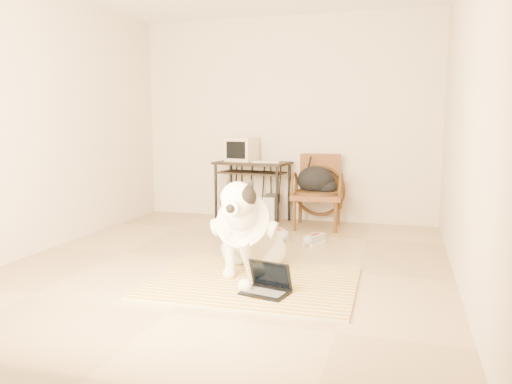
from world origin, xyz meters
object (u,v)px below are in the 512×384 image
at_px(laptop, 267,285).
at_px(backpack, 317,181).
at_px(crt_monitor, 242,149).
at_px(computer_desk, 252,170).
at_px(pc_tower, 271,209).
at_px(rattan_chair, 318,191).
at_px(dog, 248,232).

bearing_deg(laptop, backpack, 91.37).
relative_size(crt_monitor, backpack, 0.80).
xyz_separation_m(computer_desk, pc_tower, (0.25, 0.03, -0.51)).
relative_size(computer_desk, pc_tower, 2.55).
bearing_deg(rattan_chair, pc_tower, 168.77).
xyz_separation_m(laptop, pc_tower, (-0.70, 2.74, 0.10)).
relative_size(laptop, backpack, 0.77).
bearing_deg(laptop, crt_monitor, 111.91).
distance_m(laptop, backpack, 2.66).
distance_m(dog, laptop, 0.68).
distance_m(dog, crt_monitor, 2.44).
distance_m(computer_desk, crt_monitor, 0.32).
height_order(crt_monitor, rattan_chair, crt_monitor).
xyz_separation_m(laptop, backpack, (-0.06, 2.61, 0.50)).
bearing_deg(laptop, rattan_chair, 91.20).
relative_size(pc_tower, rattan_chair, 0.44).
bearing_deg(crt_monitor, rattan_chair, -8.09).
bearing_deg(laptop, computer_desk, 109.27).
height_order(dog, laptop, dog).
height_order(dog, rattan_chair, rattan_chair).
bearing_deg(dog, crt_monitor, 109.47).
relative_size(dog, laptop, 3.21).
bearing_deg(dog, laptop, -58.69).
distance_m(laptop, computer_desk, 2.94).
bearing_deg(dog, rattan_chair, 82.72).
height_order(computer_desk, rattan_chair, rattan_chair).
height_order(pc_tower, rattan_chair, rattan_chair).
distance_m(laptop, rattan_chair, 2.64).
height_order(laptop, crt_monitor, crt_monitor).
height_order(dog, computer_desk, dog).
distance_m(crt_monitor, backpack, 1.12).
bearing_deg(crt_monitor, backpack, -8.08).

